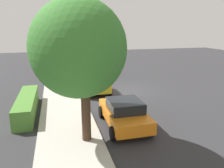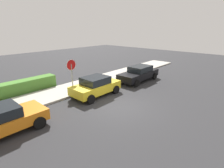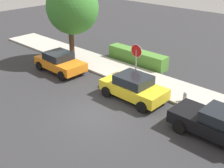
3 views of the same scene
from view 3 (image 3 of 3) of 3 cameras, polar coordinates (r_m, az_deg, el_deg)
ground_plane at (r=14.93m, az=-2.99°, el=-5.93°), size 60.00×60.00×0.00m
sidewalk_curb at (r=18.29m, az=8.31°, el=0.26°), size 32.00×2.81×0.14m
stop_sign at (r=17.23m, az=4.93°, el=5.36°), size 0.81×0.08×2.72m
parked_car_yellow at (r=16.02m, az=4.40°, el=-0.64°), size 3.82×1.99×1.45m
parked_car_orange at (r=20.12m, az=-10.55°, el=4.44°), size 3.84×2.05×1.39m
parked_car_black at (r=13.53m, az=21.52°, el=-7.84°), size 4.60×1.99×1.43m
street_tree_near_corner at (r=21.37m, az=-8.04°, el=15.13°), size 3.82×3.82×6.03m
fire_hydrant at (r=16.17m, az=14.59°, el=-2.70°), size 0.30×0.22×0.72m
front_yard_hedge at (r=21.37m, az=5.12°, el=5.47°), size 5.00×0.96×1.02m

